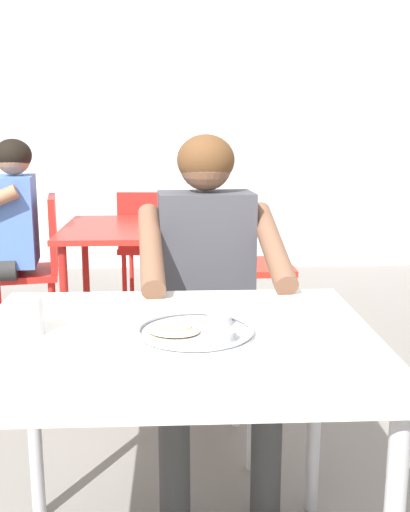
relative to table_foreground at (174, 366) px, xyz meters
The scene contains 11 objects.
back_wall 4.16m from the table_foreground, 90.07° to the left, with size 12.00×0.12×3.40m, color white.
table_foreground is the anchor object (origin of this frame).
thali_tray 0.11m from the table_foreground, ahead, with size 0.30×0.30×0.03m.
drinking_cup 0.39m from the table_foreground, behind, with size 0.07×0.07×0.10m.
chair_foreground 0.88m from the table_foreground, 82.68° to the left, with size 0.41×0.45×0.82m.
diner_foreground 0.65m from the table_foreground, 79.19° to the left, with size 0.52×0.57×1.24m.
table_background_red 2.01m from the table_foreground, 95.50° to the left, with size 0.89×0.88×0.70m.
chair_red_left 2.22m from the table_foreground, 111.54° to the left, with size 0.47×0.46×0.87m.
chair_red_right 2.08m from the table_foreground, 78.57° to the left, with size 0.40×0.43×0.84m.
chair_red_far 2.63m from the table_foreground, 93.88° to the left, with size 0.43×0.46×0.84m.
patron_background 2.22m from the table_foreground, 116.35° to the left, with size 0.59×0.54×1.20m.
Camera 1 is at (0.02, -1.46, 1.26)m, focal length 42.76 mm.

